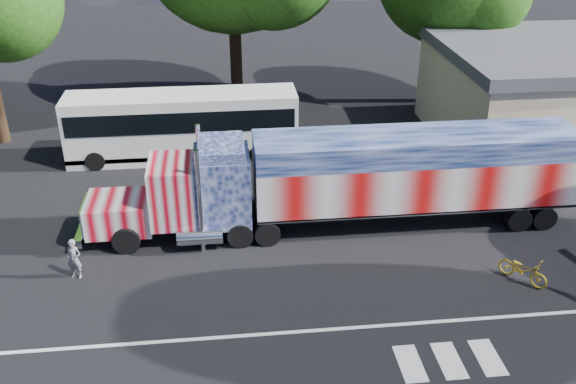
{
  "coord_description": "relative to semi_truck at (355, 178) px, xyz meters",
  "views": [
    {
      "loc": [
        -2.42,
        -18.9,
        13.32
      ],
      "look_at": [
        0.0,
        3.0,
        1.9
      ],
      "focal_mm": 40.0,
      "sensor_mm": 36.0,
      "label": 1
    }
  ],
  "objects": [
    {
      "name": "coach_bus",
      "position": [
        -7.05,
        7.75,
        -0.47
      ],
      "size": [
        11.28,
        2.62,
        3.28
      ],
      "color": "silver",
      "rests_on": "ground"
    },
    {
      "name": "woman",
      "position": [
        -10.58,
        -2.5,
        -1.41
      ],
      "size": [
        0.63,
        0.51,
        1.52
      ],
      "primitive_type": "imported",
      "rotation": [
        0.0,
        0.0,
        -0.29
      ],
      "color": "slate",
      "rests_on": "ground"
    },
    {
      "name": "semi_truck",
      "position": [
        0.0,
        0.0,
        0.0
      ],
      "size": [
        19.75,
        3.12,
        4.21
      ],
      "color": "black",
      "rests_on": "ground"
    },
    {
      "name": "bicycle",
      "position": [
        5.2,
        -4.51,
        -1.69
      ],
      "size": [
        1.65,
        1.81,
        0.96
      ],
      "primitive_type": "imported",
      "rotation": [
        0.0,
        0.0,
        0.69
      ],
      "color": "gold",
      "rests_on": "ground"
    },
    {
      "name": "lane_markings",
      "position": [
        -1.0,
        -7.16,
        -2.16
      ],
      "size": [
        30.0,
        2.67,
        0.01
      ],
      "color": "silver",
      "rests_on": "ground"
    },
    {
      "name": "ground",
      "position": [
        -2.71,
        -3.39,
        -2.17
      ],
      "size": [
        100.0,
        100.0,
        0.0
      ],
      "primitive_type": "plane",
      "color": "black"
    }
  ]
}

